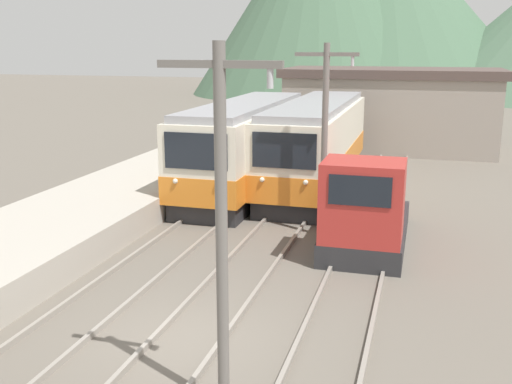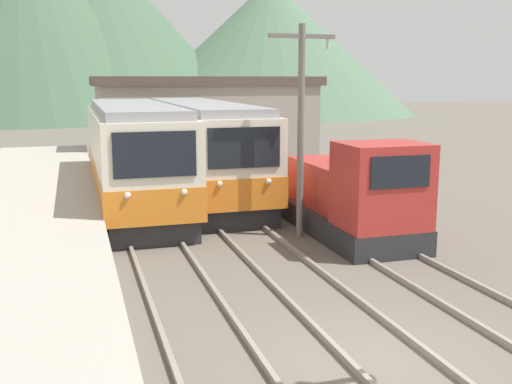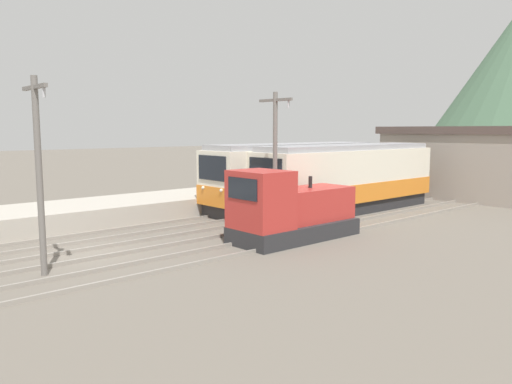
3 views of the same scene
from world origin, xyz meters
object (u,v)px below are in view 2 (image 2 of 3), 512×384
(commuter_train_left, at_px, (134,160))
(commuter_train_center, at_px, (201,153))
(catenary_mast_mid, at_px, (301,123))
(shunting_locomotive, at_px, (354,198))

(commuter_train_left, relative_size, commuter_train_center, 0.93)
(commuter_train_left, height_order, commuter_train_center, commuter_train_left)
(catenary_mast_mid, bearing_deg, shunting_locomotive, -20.81)
(commuter_train_left, height_order, shunting_locomotive, commuter_train_left)
(commuter_train_left, relative_size, shunting_locomotive, 2.04)
(shunting_locomotive, xyz_separation_m, catenary_mast_mid, (-1.49, 0.57, 2.21))
(shunting_locomotive, height_order, catenary_mast_mid, catenary_mast_mid)
(commuter_train_center, xyz_separation_m, shunting_locomotive, (3.00, -7.63, -0.54))
(commuter_train_left, xyz_separation_m, shunting_locomotive, (5.80, -6.12, -0.55))
(commuter_train_center, distance_m, catenary_mast_mid, 7.41)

